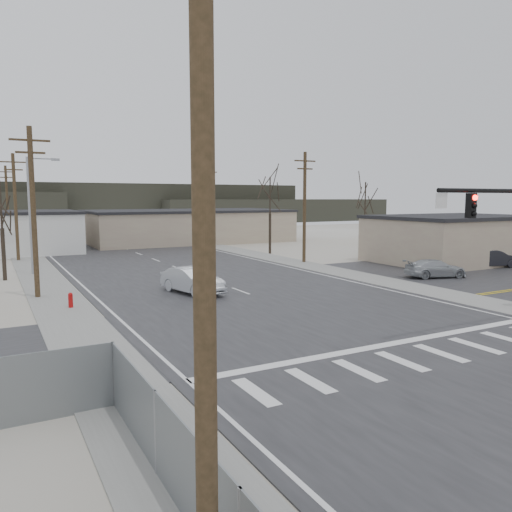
# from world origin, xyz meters

# --- Properties ---
(ground) EXTENTS (140.00, 140.00, 0.00)m
(ground) POSITION_xyz_m (0.00, 0.00, 0.00)
(ground) COLOR silver
(ground) RESTS_ON ground
(main_road) EXTENTS (18.00, 110.00, 0.05)m
(main_road) POSITION_xyz_m (0.00, 15.00, 0.02)
(main_road) COLOR #262629
(main_road) RESTS_ON ground
(cross_road) EXTENTS (90.00, 10.00, 0.04)m
(cross_road) POSITION_xyz_m (0.00, 0.00, 0.02)
(cross_road) COLOR #262629
(cross_road) RESTS_ON ground
(parking_lot) EXTENTS (18.00, 20.00, 0.03)m
(parking_lot) POSITION_xyz_m (20.00, 6.00, 0.02)
(parking_lot) COLOR #262629
(parking_lot) RESTS_ON ground
(sidewalk_left) EXTENTS (3.00, 90.00, 0.06)m
(sidewalk_left) POSITION_xyz_m (-10.60, 20.00, 0.03)
(sidewalk_left) COLOR gray
(sidewalk_left) RESTS_ON ground
(sidewalk_right) EXTENTS (3.00, 90.00, 0.06)m
(sidewalk_right) POSITION_xyz_m (10.60, 20.00, 0.03)
(sidewalk_right) COLOR gray
(sidewalk_right) RESTS_ON ground
(fire_hydrant) EXTENTS (0.24, 0.24, 0.87)m
(fire_hydrant) POSITION_xyz_m (-10.20, 8.00, 0.45)
(fire_hydrant) COLOR #A50C0C
(fire_hydrant) RESTS_ON ground
(building_right_far) EXTENTS (26.30, 14.30, 4.30)m
(building_right_far) POSITION_xyz_m (10.00, 44.00, 2.15)
(building_right_far) COLOR tan
(building_right_far) RESTS_ON ground
(building_lot) EXTENTS (14.30, 10.30, 4.30)m
(building_lot) POSITION_xyz_m (24.00, 12.00, 2.16)
(building_lot) COLOR tan
(building_lot) RESTS_ON ground
(upole_left_a) EXTENTS (2.20, 0.30, 10.00)m
(upole_left_a) POSITION_xyz_m (-11.50, -14.00, 5.22)
(upole_left_a) COLOR #4D3924
(upole_left_a) RESTS_ON ground
(upole_left_b) EXTENTS (2.20, 0.30, 10.00)m
(upole_left_b) POSITION_xyz_m (-11.50, 12.00, 5.22)
(upole_left_b) COLOR #4D3924
(upole_left_b) RESTS_ON ground
(upole_left_c) EXTENTS (2.20, 0.30, 10.00)m
(upole_left_c) POSITION_xyz_m (-11.50, 32.00, 5.22)
(upole_left_c) COLOR #4D3924
(upole_left_c) RESTS_ON ground
(upole_left_d) EXTENTS (2.20, 0.30, 10.00)m
(upole_left_d) POSITION_xyz_m (-11.50, 52.00, 5.22)
(upole_left_d) COLOR #4D3924
(upole_left_d) RESTS_ON ground
(upole_right_a) EXTENTS (2.20, 0.30, 10.00)m
(upole_right_a) POSITION_xyz_m (11.50, 18.00, 5.22)
(upole_right_a) COLOR #4D3924
(upole_right_a) RESTS_ON ground
(upole_right_b) EXTENTS (2.20, 0.30, 10.00)m
(upole_right_b) POSITION_xyz_m (11.50, 40.00, 5.22)
(upole_right_b) COLOR #4D3924
(upole_right_b) RESTS_ON ground
(streetlight_main) EXTENTS (2.40, 0.25, 9.00)m
(streetlight_main) POSITION_xyz_m (-10.80, 22.00, 5.09)
(streetlight_main) COLOR gray
(streetlight_main) RESTS_ON ground
(tree_left_near) EXTENTS (3.30, 3.30, 7.35)m
(tree_left_near) POSITION_xyz_m (-13.00, 20.00, 5.23)
(tree_left_near) COLOR #32281E
(tree_left_near) RESTS_ON ground
(tree_right_mid) EXTENTS (3.74, 3.74, 8.33)m
(tree_right_mid) POSITION_xyz_m (12.50, 26.00, 5.93)
(tree_right_mid) COLOR #32281E
(tree_right_mid) RESTS_ON ground
(tree_right_far) EXTENTS (3.52, 3.52, 7.84)m
(tree_right_far) POSITION_xyz_m (15.00, 52.00, 5.58)
(tree_right_far) COLOR #32281E
(tree_right_far) RESTS_ON ground
(tree_lot) EXTENTS (3.52, 3.52, 7.84)m
(tree_lot) POSITION_xyz_m (22.00, 22.00, 5.58)
(tree_lot) COLOR #32281E
(tree_lot) RESTS_ON ground
(hill_center) EXTENTS (80.00, 18.00, 9.00)m
(hill_center) POSITION_xyz_m (15.00, 96.00, 4.50)
(hill_center) COLOR #333026
(hill_center) RESTS_ON ground
(hill_right) EXTENTS (60.00, 18.00, 5.50)m
(hill_right) POSITION_xyz_m (50.00, 90.00, 2.75)
(hill_right) COLOR #333026
(hill_right) RESTS_ON ground
(sedan_crossing) EXTENTS (2.82, 5.12, 1.60)m
(sedan_crossing) POSITION_xyz_m (-2.94, 8.78, 0.85)
(sedan_crossing) COLOR #A7ACB2
(sedan_crossing) RESTS_ON main_road
(car_far_a) EXTENTS (3.63, 5.31, 1.43)m
(car_far_a) POSITION_xyz_m (2.17, 50.14, 0.76)
(car_far_a) COLOR black
(car_far_a) RESTS_ON main_road
(car_far_b) EXTENTS (2.44, 4.82, 1.57)m
(car_far_b) POSITION_xyz_m (0.54, 58.06, 0.83)
(car_far_b) COLOR black
(car_far_b) RESTS_ON main_road
(car_parked_dark_a) EXTENTS (4.44, 1.81, 1.51)m
(car_parked_dark_a) POSITION_xyz_m (20.81, 10.15, 0.79)
(car_parked_dark_a) COLOR black
(car_parked_dark_a) RESTS_ON parking_lot
(car_parked_dark_b) EXTENTS (4.86, 2.62, 1.52)m
(car_parked_dark_b) POSITION_xyz_m (23.61, 7.56, 0.79)
(car_parked_dark_b) COLOR black
(car_parked_dark_b) RESTS_ON parking_lot
(car_parked_silver) EXTENTS (4.90, 3.10, 1.32)m
(car_parked_silver) POSITION_xyz_m (15.21, 6.06, 0.70)
(car_parked_silver) COLOR #989DA2
(car_parked_silver) RESTS_ON parking_lot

